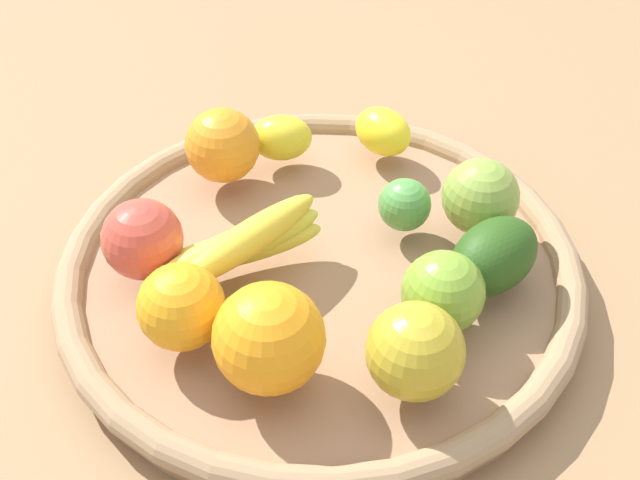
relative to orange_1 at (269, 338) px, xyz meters
The scene contains 14 objects.
ground_plane 0.16m from the orange_1, 26.42° to the left, with size 2.40×2.40×0.00m, color #94714B.
basket 0.15m from the orange_1, 26.42° to the left, with size 0.46×0.46×0.04m.
orange_1 is the anchor object (origin of this frame).
orange_2 0.08m from the orange_1, 103.01° to the left, with size 0.07×0.07×0.07m, color orange.
apple_2 0.14m from the orange_1, 25.03° to the right, with size 0.07×0.07×0.07m, color #76A230.
avocado 0.21m from the orange_1, 18.49° to the right, with size 0.09×0.06×0.06m, color #254A14.
lime_0 0.21m from the orange_1, ahead, with size 0.05×0.05×0.05m, color #519642.
banana_bunch 0.12m from the orange_1, 55.87° to the left, with size 0.16×0.09×0.05m.
apple_1 0.11m from the orange_1, 51.89° to the right, with size 0.07×0.07×0.07m, color gold.
orange_0 0.25m from the orange_1, 54.76° to the left, with size 0.07×0.07×0.07m, color orange.
apple_3 0.16m from the orange_1, 85.88° to the left, with size 0.07×0.07×0.07m, color #C84637.
apple_0 0.25m from the orange_1, ahead, with size 0.07×0.07×0.07m, color #82A03E.
lemon_1 0.28m from the orange_1, 42.45° to the left, with size 0.06×0.04×0.04m, color yellow.
lemon_0 0.30m from the orange_1, 23.24° to the left, with size 0.06×0.05×0.05m, color yellow.
Camera 1 is at (-0.41, -0.37, 0.56)m, focal length 49.42 mm.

